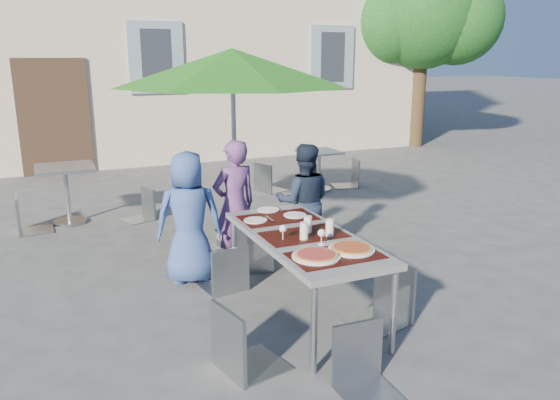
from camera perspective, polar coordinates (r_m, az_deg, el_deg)
name	(u,v)px	position (r m, az deg, el deg)	size (l,w,h in m)	color
ground	(340,317)	(4.97, 6.32, -12.02)	(90.00, 90.00, 0.00)	#424244
tree	(424,12)	(14.41, 14.81, 18.43)	(3.60, 3.00, 4.70)	#3F2E1B
dining_table	(304,241)	(4.71, 2.49, -4.29)	(0.80, 1.85, 0.76)	#4F4F54
pizza_near_left	(316,255)	(4.18, 3.80, -5.79)	(0.37, 0.37, 0.03)	white
pizza_near_right	(352,248)	(4.35, 7.49, -5.04)	(0.37, 0.37, 0.03)	white
glassware	(312,229)	(4.61, 3.31, -3.01)	(0.47, 0.39, 0.15)	silver
place_settings	(273,215)	(5.24, -0.69, -1.56)	(0.67, 0.50, 0.01)	white
child_0	(189,218)	(5.52, -9.49, -1.85)	(0.66, 0.43, 1.35)	#365196
child_1	(235,205)	(5.83, -4.77, -0.52)	(0.51, 0.34, 1.40)	#663A76
child_2	(304,202)	(6.12, 2.51, -0.17)	(0.64, 0.37, 1.31)	#192237
chair_0	(225,241)	(5.27, -5.73, -4.29)	(0.45, 0.45, 0.89)	gray
chair_1	(251,219)	(5.74, -3.07, -1.99)	(0.49, 0.50, 0.98)	gray
chair_2	(317,219)	(5.66, 3.90, -1.96)	(0.55, 0.55, 1.03)	#949B9F
chair_3	(240,298)	(3.93, -4.23, -10.19)	(0.53, 0.52, 0.99)	gray
chair_4	(388,256)	(4.75, 11.22, -5.74)	(0.55, 0.54, 1.01)	gray
chair_5	(366,321)	(3.79, 8.95, -12.42)	(0.40, 0.41, 0.88)	gray
patio_umbrella	(233,69)	(6.39, -4.98, 13.49)	(2.73, 2.73, 2.32)	#9A9CA1
cafe_table_0	(66,183)	(7.94, -21.45, 1.67)	(0.75, 0.75, 0.80)	#9A9CA1
bg_chair_l_0	(24,192)	(7.75, -25.21, 0.79)	(0.43, 0.42, 0.93)	gray
bg_chair_r_0	(141,185)	(7.84, -14.31, 1.52)	(0.47, 0.47, 0.85)	gray
cafe_table_1	(319,165)	(9.32, 4.10, 3.70)	(0.64, 0.64, 0.68)	#9A9CA1
bg_chair_l_1	(267,160)	(9.15, -1.35, 4.25)	(0.55, 0.55, 0.95)	gray
bg_chair_r_1	(351,155)	(9.63, 7.41, 4.66)	(0.52, 0.52, 0.95)	gray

